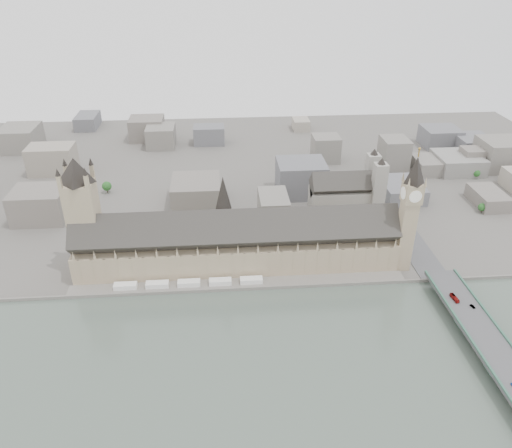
{
  "coord_description": "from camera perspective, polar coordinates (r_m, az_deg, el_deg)",
  "views": [
    {
      "loc": [
        -11.92,
        -335.51,
        237.37
      ],
      "look_at": [
        16.61,
        29.39,
        35.4
      ],
      "focal_mm": 35.0,
      "sensor_mm": 36.0,
      "label": 1
    }
  ],
  "objects": [
    {
      "name": "river_terrace",
      "position": [
        404.48,
        -1.95,
        -6.89
      ],
      "size": [
        270.0,
        15.0,
        2.0
      ],
      "primitive_type": "cube",
      "color": "slate",
      "rests_on": "ground"
    },
    {
      "name": "city_skyline_inland",
      "position": [
        620.34,
        -3.12,
        8.24
      ],
      "size": [
        720.0,
        360.0,
        38.0
      ],
      "primitive_type": null,
      "color": "gray",
      "rests_on": "ground"
    },
    {
      "name": "embankment_wall",
      "position": [
        398.13,
        -1.9,
        -7.46
      ],
      "size": [
        600.0,
        1.5,
        3.0
      ],
      "primitive_type": "cube",
      "color": "slate",
      "rests_on": "ground"
    },
    {
      "name": "ground",
      "position": [
        411.16,
        -2.0,
        -6.39
      ],
      "size": [
        900.0,
        900.0,
        0.0
      ],
      "primitive_type": "plane",
      "color": "#595651",
      "rests_on": "ground"
    },
    {
      "name": "red_bus_north",
      "position": [
        400.05,
        21.75,
        -7.85
      ],
      "size": [
        3.38,
        10.58,
        2.9
      ],
      "primitive_type": "imported",
      "rotation": [
        0.0,
        0.0,
        0.09
      ],
      "color": "maroon",
      "rests_on": "westminster_bridge"
    },
    {
      "name": "westminster_abbey",
      "position": [
        495.48,
        10.35,
        3.02
      ],
      "size": [
        68.0,
        36.0,
        64.0
      ],
      "color": "gray",
      "rests_on": "ground"
    },
    {
      "name": "car_silver",
      "position": [
        397.63,
        23.51,
        -8.63
      ],
      "size": [
        2.95,
        4.68,
        1.46
      ],
      "primitive_type": "imported",
      "rotation": [
        0.0,
        0.0,
        0.35
      ],
      "color": "gray",
      "rests_on": "westminster_bridge"
    },
    {
      "name": "central_tower",
      "position": [
        403.61,
        -3.74,
        2.43
      ],
      "size": [
        13.0,
        13.0,
        48.0
      ],
      "color": "tan",
      "rests_on": "ground"
    },
    {
      "name": "park_trees",
      "position": [
        457.47,
        -3.63,
        -1.34
      ],
      "size": [
        110.0,
        30.0,
        15.0
      ],
      "primitive_type": null,
      "color": "#1B4D1C",
      "rests_on": "ground"
    },
    {
      "name": "elizabeth_tower",
      "position": [
        415.48,
        17.18,
        1.95
      ],
      "size": [
        17.0,
        17.0,
        107.5
      ],
      "color": "tan",
      "rests_on": "ground"
    },
    {
      "name": "victoria_tower",
      "position": [
        419.52,
        -19.2,
        1.43
      ],
      "size": [
        30.0,
        30.0,
        100.0
      ],
      "color": "tan",
      "rests_on": "ground"
    },
    {
      "name": "terrace_tents",
      "position": [
        403.94,
        -7.68,
        -6.7
      ],
      "size": [
        118.0,
        7.0,
        4.0
      ],
      "color": "white",
      "rests_on": "river_terrace"
    },
    {
      "name": "westminster_bridge",
      "position": [
        381.7,
        24.34,
        -11.69
      ],
      "size": [
        25.0,
        325.0,
        10.25
      ],
      "primitive_type": "cube",
      "color": "#474749",
      "rests_on": "ground"
    },
    {
      "name": "palace_of_westminster",
      "position": [
        415.21,
        -2.18,
        -2.27
      ],
      "size": [
        265.0,
        40.73,
        55.44
      ],
      "color": "tan",
      "rests_on": "ground"
    }
  ]
}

